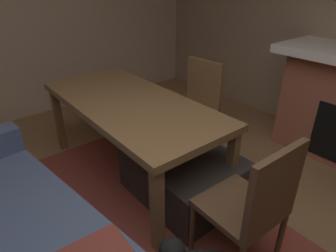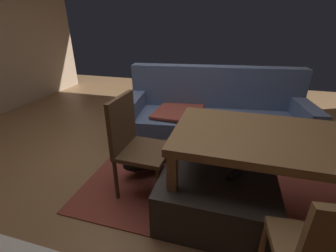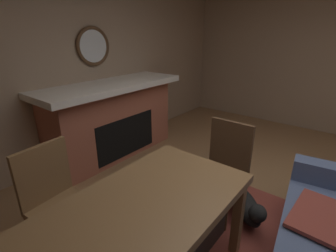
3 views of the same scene
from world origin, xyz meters
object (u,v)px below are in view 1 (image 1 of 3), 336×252
Objects in this scene: dining_table at (130,109)px; dining_chair_south at (197,100)px; dining_chair_west at (254,203)px; tv_remote at (169,151)px; ottoman_coffee_table at (184,175)px.

dining_chair_south reaches higher than dining_table.
dining_chair_west and dining_chair_south have the same top height.
tv_remote is at bearing 120.77° from dining_chair_south.
dining_chair_west is (-0.77, 0.16, 0.33)m from ottoman_coffee_table.
tv_remote is 0.17× the size of dining_chair_west.
dining_chair_west is at bearing 168.52° from ottoman_coffee_table.
ottoman_coffee_table is 0.73m from dining_table.
dining_table is 1.32m from dining_chair_west.
tv_remote is at bearing 28.38° from ottoman_coffee_table.
ottoman_coffee_table is 0.97× the size of dining_chair_south.
ottoman_coffee_table is 0.85m from dining_chair_west.
ottoman_coffee_table is at bearing 129.76° from dining_chair_south.
ottoman_coffee_table is 0.97× the size of dining_chair_west.
dining_table reaches higher than tv_remote.
dining_table is 0.83m from dining_chair_south.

